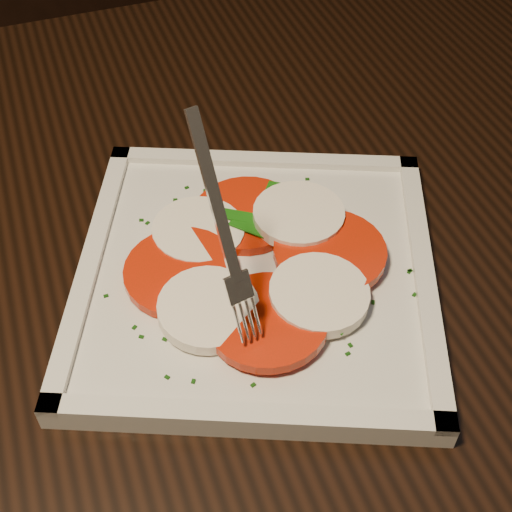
# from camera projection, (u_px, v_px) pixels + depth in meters

# --- Properties ---
(table) EXTENTS (1.20, 0.80, 0.75)m
(table) POSITION_uv_depth(u_px,v_px,m) (269.00, 291.00, 0.68)
(table) COLOR black
(table) RESTS_ON ground
(chair) EXTENTS (0.49, 0.49, 0.93)m
(chair) POSITION_uv_depth(u_px,v_px,m) (95.00, 12.00, 1.28)
(chair) COLOR black
(chair) RESTS_ON ground
(plate) EXTENTS (0.35, 0.35, 0.01)m
(plate) POSITION_uv_depth(u_px,v_px,m) (256.00, 276.00, 0.55)
(plate) COLOR silver
(plate) RESTS_ON table
(caprese_salad) EXTENTS (0.23, 0.21, 0.02)m
(caprese_salad) POSITION_uv_depth(u_px,v_px,m) (256.00, 262.00, 0.54)
(caprese_salad) COLOR red
(caprese_salad) RESTS_ON plate
(fork) EXTENTS (0.04, 0.08, 0.15)m
(fork) POSITION_uv_depth(u_px,v_px,m) (216.00, 222.00, 0.45)
(fork) COLOR white
(fork) RESTS_ON caprese_salad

